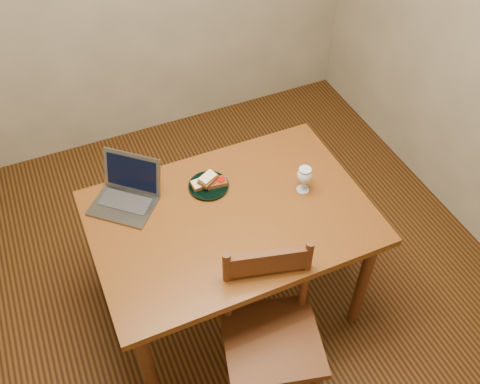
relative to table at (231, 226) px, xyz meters
name	(u,v)px	position (x,y,z in m)	size (l,w,h in m)	color
floor	(224,294)	(-0.03, 0.06, -0.66)	(3.20, 3.20, 0.02)	black
table	(231,226)	(0.00, 0.00, 0.00)	(1.30, 0.90, 0.74)	#43270B
chair	(271,330)	(-0.02, -0.50, -0.16)	(0.52, 0.50, 0.46)	#421F0D
plate	(209,186)	(-0.03, 0.21, 0.09)	(0.20, 0.20, 0.02)	black
sandwich_cheese	(201,183)	(-0.06, 0.22, 0.12)	(0.10, 0.06, 0.03)	#381E0C
sandwich_tomato	(216,182)	(0.01, 0.20, 0.12)	(0.10, 0.06, 0.03)	#381E0C
sandwich_top	(208,179)	(-0.03, 0.21, 0.14)	(0.10, 0.06, 0.03)	#381E0C
milk_glass	(304,180)	(0.39, 0.01, 0.16)	(0.07, 0.07, 0.14)	white
laptop	(127,190)	(-0.41, 0.30, 0.14)	(0.39, 0.39, 0.21)	slate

